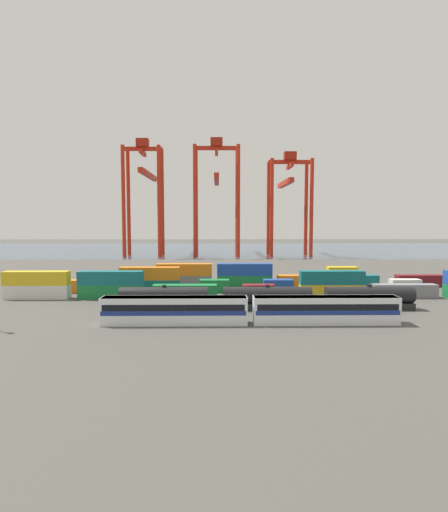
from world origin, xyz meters
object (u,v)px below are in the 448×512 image
Objects in this scene: freight_tank_row at (267,298)px; gantry_crane_west at (145,186)px; shipping_container_6 at (332,291)px; gantry_crane_east at (289,193)px; passenger_train at (250,309)px; shipping_container_26 at (423,281)px; shipping_container_15 at (278,286)px; gantry_crane_central at (217,187)px; shipping_container_14 at (214,286)px; shipping_container_8 at (404,291)px.

freight_tank_row is 118.96m from gantry_crane_west.
gantry_crane_east reaches higher than shipping_container_6.
passenger_train reaches higher than shipping_container_26.
gantry_crane_west reaches higher than shipping_container_15.
shipping_container_26 is (37.68, 24.14, -0.63)m from freight_tank_row.
shipping_container_6 is at bearing -77.37° from gantry_crane_central.
shipping_container_26 is at bearing -61.41° from gantry_crane_central.
gantry_crane_central is (-12.84, 91.68, 27.18)m from shipping_container_15.
shipping_container_14 is at bearing 101.24° from passenger_train.
gantry_crane_central reaches higher than shipping_container_15.
shipping_container_8 is at bearing 20.97° from freight_tank_row.
freight_tank_row is 4.01× the size of shipping_container_8.
gantry_crane_central is (0.31, 91.68, 27.18)m from shipping_container_14.
gantry_crane_east is at bearing 85.54° from shipping_container_6.
shipping_container_6 is at bearing 49.74° from passenger_train.
gantry_crane_west reaches higher than shipping_container_6.
freight_tank_row is at bearing -101.04° from gantry_crane_east.
gantry_crane_west reaches higher than passenger_train.
shipping_container_14 is 100.47m from gantry_crane_west.
shipping_container_15 is 96.48m from gantry_crane_central.
passenger_train reaches higher than shipping_container_14.
gantry_crane_west is (-34.75, 118.98, 26.62)m from passenger_train.
passenger_train is at bearing -101.81° from gantry_crane_east.
shipping_container_14 is at bearing 180.00° from shipping_container_15.
shipping_container_6 and shipping_container_8 have the same top height.
gantry_crane_central reaches higher than gantry_crane_east.
shipping_container_26 is at bearing 39.30° from passenger_train.
shipping_container_14 is at bearing -171.68° from shipping_container_26.
shipping_container_15 is 95.80m from gantry_crane_east.
gantry_crane_east is at bearing 101.11° from shipping_container_26.
freight_tank_row reaches higher than shipping_container_26.
freight_tank_row is 29.39m from shipping_container_8.
gantry_crane_east reaches higher than shipping_container_15.
freight_tank_row is 17.86m from shipping_container_15.
passenger_train is 0.89× the size of gantry_crane_central.
gantry_crane_west is at bearing 114.81° from shipping_container_15.
passenger_train is 26.37m from shipping_container_6.
shipping_container_14 is at bearing 117.13° from freight_tank_row.
gantry_crane_west is (-51.78, 98.87, 27.47)m from shipping_container_6.
shipping_container_26 is 0.26× the size of gantry_crane_west.
shipping_container_26 is at bearing -48.30° from gantry_crane_west.
shipping_container_15 is at bearing -100.50° from gantry_crane_east.
passenger_train is at bearing -78.76° from shipping_container_14.
freight_tank_row is 1.03× the size of gantry_crane_west.
passenger_train is 3.49× the size of shipping_container_6.
shipping_container_6 is 1.00× the size of shipping_container_8.
gantry_crane_central is (-46.25, 84.87, 27.18)m from shipping_container_26.
gantry_crane_west is (-29.40, 92.06, 27.47)m from shipping_container_14.
shipping_container_15 is at bearing 143.58° from shipping_container_6.
passenger_train reaches higher than shipping_container_6.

